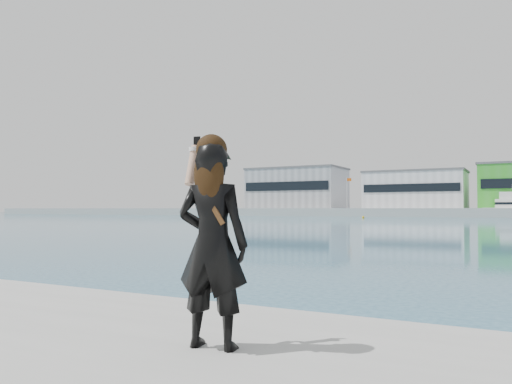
# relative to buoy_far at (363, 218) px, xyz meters

# --- Properties ---
(warehouse_grey_left) EXTENTS (26.52, 16.36, 11.50)m
(warehouse_grey_left) POSITION_rel_buoy_far_xyz_m (-28.62, 32.72, 7.76)
(warehouse_grey_left) COLOR gray
(warehouse_grey_left) RESTS_ON far_quay
(warehouse_white) EXTENTS (24.48, 15.35, 9.50)m
(warehouse_white) POSITION_rel_buoy_far_xyz_m (4.38, 32.72, 6.76)
(warehouse_white) COLOR silver
(warehouse_white) RESTS_ON far_quay
(flagpole_left) EXTENTS (1.28, 0.16, 8.00)m
(flagpole_left) POSITION_rel_buoy_far_xyz_m (-11.53, 25.74, 6.54)
(flagpole_left) COLOR silver
(flagpole_left) RESTS_ON far_quay
(buoy_far) EXTENTS (0.50, 0.50, 0.50)m
(buoy_far) POSITION_rel_buoy_far_xyz_m (0.00, 0.00, 0.00)
(buoy_far) COLOR #F6B40C
(buoy_far) RESTS_ON ground
(woman) EXTENTS (0.61, 0.45, 1.63)m
(woman) POSITION_rel_buoy_far_xyz_m (26.28, -95.87, 1.62)
(woman) COLOR black
(woman) RESTS_ON near_quay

